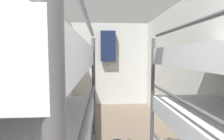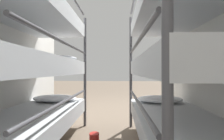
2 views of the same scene
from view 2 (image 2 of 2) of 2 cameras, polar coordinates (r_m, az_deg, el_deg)
name	(u,v)px [view 2 (image 2 of 2)]	position (r m, az deg, el deg)	size (l,w,h in m)	color
ground_plane	(110,115)	(3.08, -0.80, -16.92)	(20.00, 20.00, 0.00)	#6B5B4C
bunk_stack_left_near	(176,65)	(1.63, 23.28, 1.76)	(0.81, 1.83, 1.76)	#4C4C51
bunk_stack_right_near	(30,65)	(1.79, -28.74, 1.59)	(0.81, 1.83, 1.76)	#4C4C51
tin_can	(94,140)	(1.92, -6.79, -24.99)	(0.11, 0.11, 0.16)	#AD231E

